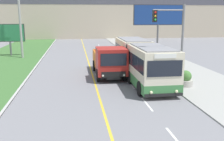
{
  "coord_description": "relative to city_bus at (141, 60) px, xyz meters",
  "views": [
    {
      "loc": [
        -1.48,
        -2.22,
        5.3
      ],
      "look_at": [
        1.1,
        15.96,
        1.4
      ],
      "focal_mm": 42.0,
      "sensor_mm": 36.0,
      "label": 1
    }
  ],
  "objects": [
    {
      "name": "planter_round_second",
      "position": [
        2.91,
        0.7,
        -0.98
      ],
      "size": [
        1.03,
        1.03,
        1.19
      ],
      "color": "#B7B2A8",
      "rests_on": "sidewalk_right"
    },
    {
      "name": "dump_truck",
      "position": [
        -2.53,
        0.79,
        -0.23
      ],
      "size": [
        2.49,
        7.11,
        2.68
      ],
      "color": "black",
      "rests_on": "ground_plane"
    },
    {
      "name": "planter_round_near",
      "position": [
        2.68,
        -2.99,
        -0.98
      ],
      "size": [
        1.07,
        1.07,
        1.19
      ],
      "color": "#B7B2A8",
      "rests_on": "sidewalk_right"
    },
    {
      "name": "billboard_small",
      "position": [
        -13.87,
        14.97,
        1.33
      ],
      "size": [
        3.83,
        0.24,
        4.17
      ],
      "color": "#59595B",
      "rests_on": "ground_plane"
    },
    {
      "name": "billboard_large",
      "position": [
        5.14,
        11.7,
        3.53
      ],
      "size": [
        6.43,
        0.24,
        6.59
      ],
      "color": "#59595B",
      "rests_on": "ground_plane"
    },
    {
      "name": "utility_pole_far",
      "position": [
        -12.02,
        12.88,
        4.35
      ],
      "size": [
        1.8,
        0.28,
        11.75
      ],
      "color": "#9E9E99",
      "rests_on": "ground_plane"
    },
    {
      "name": "planter_round_third",
      "position": [
        2.95,
        4.38,
        -0.96
      ],
      "size": [
        1.08,
        1.08,
        1.24
      ],
      "color": "#B7B2A8",
      "rests_on": "sidewalk_right"
    },
    {
      "name": "planter_round_far",
      "position": [
        2.86,
        8.07,
        -0.98
      ],
      "size": [
        0.98,
        0.98,
        1.19
      ],
      "color": "#B7B2A8",
      "rests_on": "sidewalk_right"
    },
    {
      "name": "traffic_light_mast",
      "position": [
        1.39,
        -3.54,
        2.25
      ],
      "size": [
        2.28,
        0.32,
        6.03
      ],
      "color": "slate",
      "rests_on": "ground_plane"
    },
    {
      "name": "city_bus",
      "position": [
        0.0,
        0.0,
        0.0
      ],
      "size": [
        2.7,
        11.89,
        3.11
      ],
      "color": "beige",
      "rests_on": "ground_plane"
    }
  ]
}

